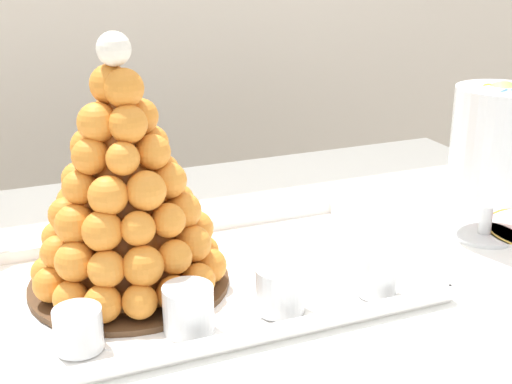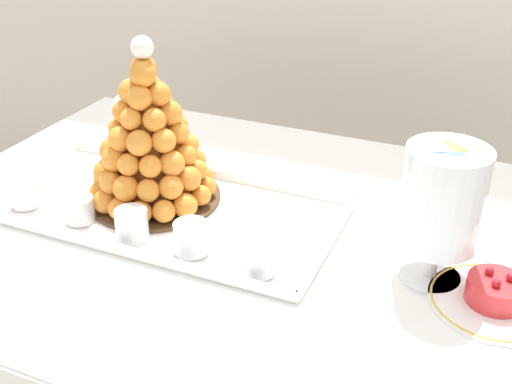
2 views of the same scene
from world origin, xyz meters
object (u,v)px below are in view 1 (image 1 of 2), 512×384
Objects in this scene: croquembouche at (124,195)px; serving_tray at (163,291)px; dessert_cup_centre at (188,311)px; macaron_goblet at (495,144)px; dessert_cup_right at (378,275)px; dessert_cup_mid_left at (78,330)px; dessert_cup_mid_right at (280,291)px.

serving_tray is at bearing -33.90° from croquembouche.
dessert_cup_centre is at bearing -89.42° from serving_tray.
macaron_goblet is at bearing -3.54° from croquembouche.
dessert_cup_centre is at bearing 178.79° from dessert_cup_right.
dessert_cup_mid_left is 0.24m from dessert_cup_mid_right.
dessert_cup_mid_left is (-0.09, -0.12, -0.11)m from croquembouche.
dessert_cup_mid_right is (0.24, -0.01, 0.00)m from dessert_cup_mid_left.
dessert_cup_mid_left is 0.12m from dessert_cup_centre.
dessert_cup_mid_right is at bearing 2.17° from dessert_cup_centre.
croquembouche is at bearing 153.87° from dessert_cup_right.
dessert_cup_right is (0.13, -0.01, 0.00)m from dessert_cup_mid_right.
croquembouche is 5.54× the size of dessert_cup_centre.
dessert_cup_mid_right is 0.42m from macaron_goblet.
macaron_goblet is (0.51, -0.01, 0.14)m from serving_tray.
dessert_cup_right is 0.30m from macaron_goblet.
croquembouche is 6.05× the size of dessert_cup_mid_left.
dessert_cup_mid_left reaches higher than serving_tray.
dessert_cup_centre and dessert_cup_right have the same top height.
dessert_cup_mid_left is at bearing 174.36° from dessert_cup_centre.
croquembouche is at bearing 176.46° from macaron_goblet.
serving_tray is at bearing 155.12° from dessert_cup_right.
croquembouche reaches higher than serving_tray.
dessert_cup_right is (0.37, -0.02, 0.00)m from dessert_cup_mid_left.
macaron_goblet is (0.26, 0.11, 0.12)m from dessert_cup_right.
dessert_cup_mid_right reaches higher than serving_tray.
macaron_goblet is (0.51, 0.10, 0.12)m from dessert_cup_centre.
dessert_cup_mid_right reaches higher than dessert_cup_mid_left.
macaron_goblet is at bearing 22.48° from dessert_cup_right.
serving_tray is 2.70× the size of macaron_goblet.
dessert_cup_mid_right is (0.12, -0.11, 0.03)m from serving_tray.
dessert_cup_centre is at bearing -177.83° from dessert_cup_mid_right.
croquembouche reaches higher than dessert_cup_centre.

